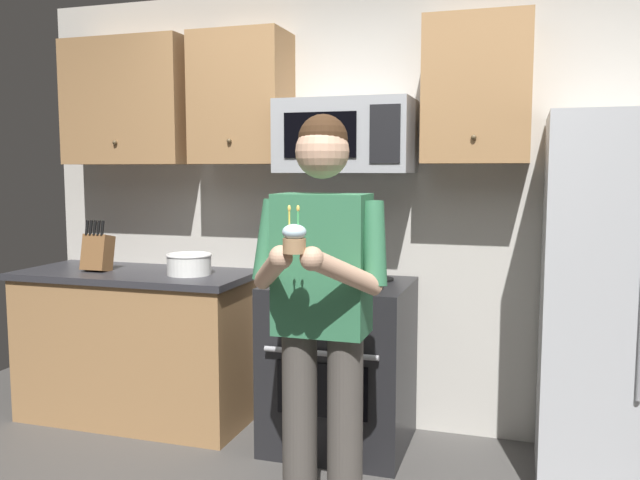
{
  "coord_description": "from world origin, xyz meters",
  "views": [
    {
      "loc": [
        0.81,
        -2.08,
        1.54
      ],
      "look_at": [
        0.01,
        0.48,
        1.25
      ],
      "focal_mm": 36.96,
      "sensor_mm": 36.0,
      "label": 1
    }
  ],
  "objects": [
    {
      "name": "microwave",
      "position": [
        -0.15,
        1.48,
        1.72
      ],
      "size": [
        0.74,
        0.41,
        0.4
      ],
      "color": "#9EA0A5"
    },
    {
      "name": "counter_left",
      "position": [
        -1.45,
        1.38,
        0.46
      ],
      "size": [
        1.44,
        0.66,
        0.92
      ],
      "color": "#9E7247",
      "rests_on": "ground"
    },
    {
      "name": "cupcake",
      "position": [
        0.02,
        0.14,
        1.29
      ],
      "size": [
        0.09,
        0.09,
        0.17
      ],
      "color": "#A87F56"
    },
    {
      "name": "cabinet_row_upper",
      "position": [
        -0.72,
        1.53,
        1.95
      ],
      "size": [
        2.78,
        0.36,
        0.76
      ],
      "color": "#9E7247"
    },
    {
      "name": "person",
      "position": [
        0.02,
        0.47,
        1.0
      ],
      "size": [
        0.6,
        0.48,
        1.76
      ],
      "color": "#4C4742",
      "rests_on": "ground"
    },
    {
      "name": "oven_range",
      "position": [
        -0.15,
        1.36,
        0.46
      ],
      "size": [
        0.76,
        0.7,
        0.93
      ],
      "color": "black",
      "rests_on": "ground"
    },
    {
      "name": "bowl_large_white",
      "position": [
        -1.08,
        1.36,
        0.99
      ],
      "size": [
        0.27,
        0.27,
        0.12
      ],
      "color": "white",
      "rests_on": "counter_left"
    },
    {
      "name": "knife_block",
      "position": [
        -1.68,
        1.33,
        1.04
      ],
      "size": [
        0.16,
        0.15,
        0.32
      ],
      "color": "brown",
      "rests_on": "counter_left"
    },
    {
      "name": "wall_back",
      "position": [
        0.0,
        1.75,
        1.3
      ],
      "size": [
        4.4,
        0.1,
        2.6
      ],
      "primitive_type": "cube",
      "color": "beige",
      "rests_on": "ground"
    }
  ]
}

